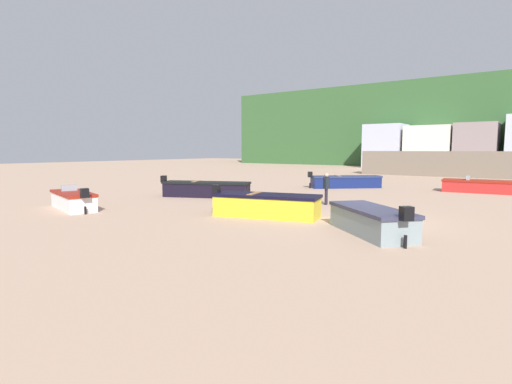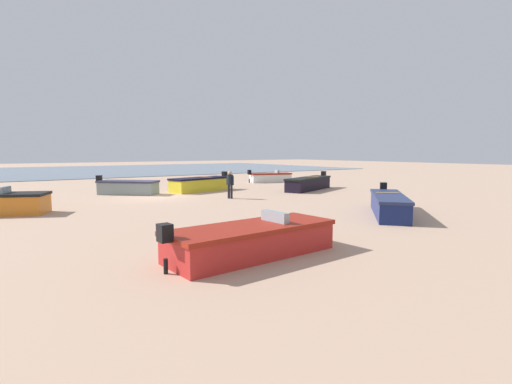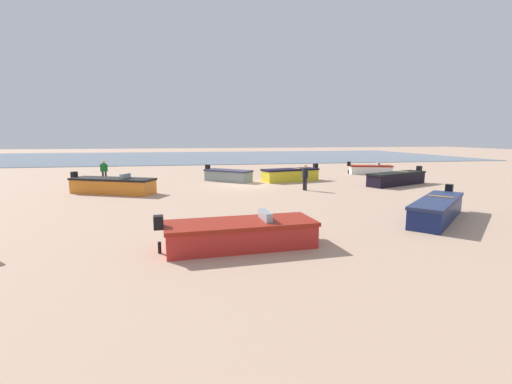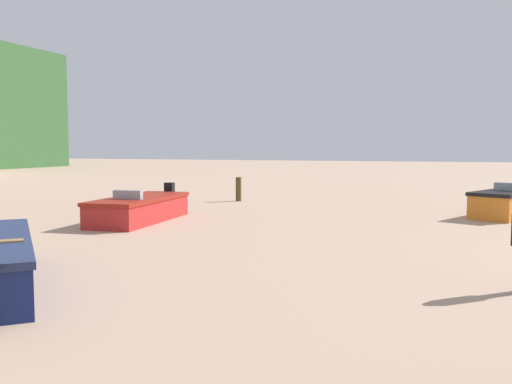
{
  "view_description": "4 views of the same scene",
  "coord_description": "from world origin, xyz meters",
  "px_view_note": "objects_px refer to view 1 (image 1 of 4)",
  "views": [
    {
      "loc": [
        5.46,
        -14.81,
        2.8
      ],
      "look_at": [
        -5.0,
        -0.31,
        0.86
      ],
      "focal_mm": 27.68,
      "sensor_mm": 36.0,
      "label": 1
    },
    {
      "loc": [
        7.9,
        22.63,
        2.73
      ],
      "look_at": [
        -2.07,
        7.87,
        0.85
      ],
      "focal_mm": 26.91,
      "sensor_mm": 36.0,
      "label": 2
    },
    {
      "loc": [
        4.0,
        25.14,
        3.42
      ],
      "look_at": [
        0.49,
        6.52,
        0.48
      ],
      "focal_mm": 25.27,
      "sensor_mm": 36.0,
      "label": 3
    },
    {
      "loc": [
        -13.77,
        4.61,
        2.5
      ],
      "look_at": [
        1.37,
        9.92,
        1.18
      ],
      "focal_mm": 39.55,
      "sensor_mm": 36.0,
      "label": 4
    }
  ],
  "objects_px": {
    "boat_grey_2": "(371,221)",
    "boat_white_4": "(73,200)",
    "beach_walker_distant": "(326,186)",
    "boat_yellow_0": "(266,205)",
    "boat_black_6": "(206,189)",
    "boat_red_5": "(482,186)",
    "boat_navy_1": "(345,182)"
  },
  "relations": [
    {
      "from": "boat_grey_2",
      "to": "beach_walker_distant",
      "type": "height_order",
      "value": "beach_walker_distant"
    },
    {
      "from": "boat_navy_1",
      "to": "boat_grey_2",
      "type": "xyz_separation_m",
      "value": [
        7.04,
        -14.41,
        -0.0
      ]
    },
    {
      "from": "boat_grey_2",
      "to": "boat_black_6",
      "type": "bearing_deg",
      "value": 111.0
    },
    {
      "from": "boat_yellow_0",
      "to": "boat_black_6",
      "type": "xyz_separation_m",
      "value": [
        -6.75,
        3.6,
        -0.02
      ]
    },
    {
      "from": "boat_black_6",
      "to": "beach_walker_distant",
      "type": "distance_m",
      "value": 7.28
    },
    {
      "from": "boat_navy_1",
      "to": "boat_red_5",
      "type": "relative_size",
      "value": 0.92
    },
    {
      "from": "boat_red_5",
      "to": "beach_walker_distant",
      "type": "height_order",
      "value": "beach_walker_distant"
    },
    {
      "from": "boat_yellow_0",
      "to": "boat_red_5",
      "type": "bearing_deg",
      "value": 144.21
    },
    {
      "from": "boat_grey_2",
      "to": "beach_walker_distant",
      "type": "xyz_separation_m",
      "value": [
        -4.3,
        5.54,
        0.5
      ]
    },
    {
      "from": "boat_grey_2",
      "to": "boat_yellow_0",
      "type": "bearing_deg",
      "value": 122.79
    },
    {
      "from": "boat_white_4",
      "to": "boat_yellow_0",
      "type": "bearing_deg",
      "value": -51.97
    },
    {
      "from": "boat_red_5",
      "to": "beach_walker_distant",
      "type": "relative_size",
      "value": 3.07
    },
    {
      "from": "boat_black_6",
      "to": "boat_grey_2",
      "type": "bearing_deg",
      "value": 45.96
    },
    {
      "from": "boat_grey_2",
      "to": "boat_black_6",
      "type": "height_order",
      "value": "boat_black_6"
    },
    {
      "from": "boat_black_6",
      "to": "beach_walker_distant",
      "type": "relative_size",
      "value": 3.26
    },
    {
      "from": "boat_navy_1",
      "to": "boat_black_6",
      "type": "bearing_deg",
      "value": -66.45
    },
    {
      "from": "boat_white_4",
      "to": "boat_black_6",
      "type": "xyz_separation_m",
      "value": [
        1.83,
        7.14,
        0.04
      ]
    },
    {
      "from": "boat_grey_2",
      "to": "boat_white_4",
      "type": "xyz_separation_m",
      "value": [
        -13.3,
        -2.79,
        -0.03
      ]
    },
    {
      "from": "boat_yellow_0",
      "to": "beach_walker_distant",
      "type": "height_order",
      "value": "beach_walker_distant"
    },
    {
      "from": "boat_navy_1",
      "to": "boat_red_5",
      "type": "bearing_deg",
      "value": 61.32
    },
    {
      "from": "boat_yellow_0",
      "to": "beach_walker_distant",
      "type": "bearing_deg",
      "value": 160.56
    },
    {
      "from": "boat_red_5",
      "to": "boat_black_6",
      "type": "distance_m",
      "value": 17.76
    },
    {
      "from": "boat_red_5",
      "to": "beach_walker_distant",
      "type": "bearing_deg",
      "value": 148.06
    },
    {
      "from": "boat_black_6",
      "to": "boat_navy_1",
      "type": "bearing_deg",
      "value": 132.99
    },
    {
      "from": "boat_grey_2",
      "to": "boat_black_6",
      "type": "relative_size",
      "value": 0.7
    },
    {
      "from": "boat_yellow_0",
      "to": "boat_white_4",
      "type": "bearing_deg",
      "value": -82.1
    },
    {
      "from": "boat_grey_2",
      "to": "boat_white_4",
      "type": "bearing_deg",
      "value": 143.61
    },
    {
      "from": "boat_grey_2",
      "to": "boat_red_5",
      "type": "distance_m",
      "value": 16.6
    },
    {
      "from": "beach_walker_distant",
      "to": "boat_grey_2",
      "type": "bearing_deg",
      "value": -163.24
    },
    {
      "from": "beach_walker_distant",
      "to": "boat_white_4",
      "type": "bearing_deg",
      "value": 111.78
    },
    {
      "from": "boat_grey_2",
      "to": "boat_navy_1",
      "type": "bearing_deg",
      "value": 67.78
    },
    {
      "from": "boat_white_4",
      "to": "boat_red_5",
      "type": "xyz_separation_m",
      "value": [
        14.73,
        19.33,
        -0.0
      ]
    }
  ]
}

